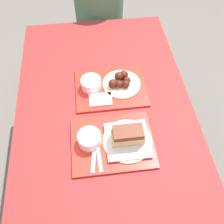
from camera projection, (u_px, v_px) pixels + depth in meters
ground_plane at (108, 171)px, 1.89m from camera, size 12.00×12.00×0.00m
picnic_table at (106, 124)px, 1.35m from camera, size 0.92×1.59×0.75m
picnic_bench_far at (94, 45)px, 2.17m from camera, size 0.87×0.28×0.43m
tray_near at (112, 142)px, 1.17m from camera, size 0.38×0.31×0.01m
tray_far at (111, 87)px, 1.37m from camera, size 0.38×0.31×0.01m
bowl_coleslaw_near at (90, 139)px, 1.14m from camera, size 0.11×0.11×0.06m
brisket_sandwich_plate at (128, 138)px, 1.14m from camera, size 0.23×0.23×0.10m
plastic_fork_near at (94, 155)px, 1.13m from camera, size 0.04×0.17×0.00m
plastic_knife_near at (99, 154)px, 1.13m from camera, size 0.03×0.17×0.00m
bowl_coleslaw_far at (91, 83)px, 1.34m from camera, size 0.11×0.11×0.06m
wings_plate_far at (121, 81)px, 1.36m from camera, size 0.21×0.21×0.06m
napkin_far at (100, 99)px, 1.31m from camera, size 0.12×0.08×0.01m
person_seated_across at (99, 6)px, 1.88m from camera, size 0.37×0.37×0.71m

